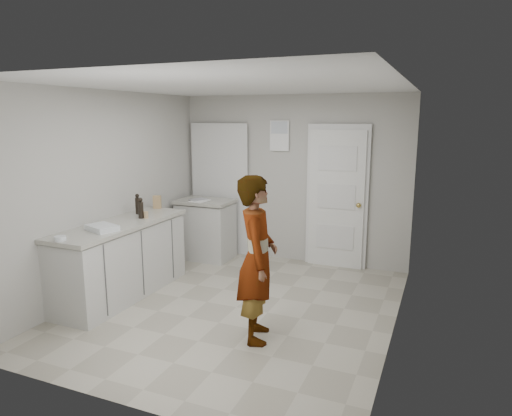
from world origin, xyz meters
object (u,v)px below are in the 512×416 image
at_px(oil_cruet_b, 138,204).
at_px(egg_bowl, 60,238).
at_px(person, 257,259).
at_px(cake_mix_box, 157,202).
at_px(spice_jar, 146,215).
at_px(baking_dish, 102,228).
at_px(oil_cruet_a, 141,208).

relative_size(oil_cruet_b, egg_bowl, 2.23).
distance_m(person, cake_mix_box, 2.42).
distance_m(person, spice_jar, 1.94).
distance_m(baking_dish, egg_bowl, 0.52).
xyz_separation_m(cake_mix_box, oil_cruet_a, (0.18, -0.60, 0.04)).
bearing_deg(egg_bowl, spice_jar, 81.64).
distance_m(spice_jar, egg_bowl, 1.23).
relative_size(person, cake_mix_box, 9.09).
bearing_deg(person, baking_dish, 69.83).
relative_size(oil_cruet_b, baking_dish, 0.66).
bearing_deg(cake_mix_box, oil_cruet_a, -98.29).
bearing_deg(egg_bowl, baking_dish, 78.71).
bearing_deg(egg_bowl, oil_cruet_b, 93.27).
bearing_deg(oil_cruet_b, egg_bowl, -86.73).
bearing_deg(egg_bowl, cake_mix_box, 91.91).
height_order(cake_mix_box, spice_jar, cake_mix_box).
xyz_separation_m(baking_dish, egg_bowl, (-0.10, -0.51, -0.00)).
relative_size(cake_mix_box, spice_jar, 2.08).
relative_size(cake_mix_box, oil_cruet_a, 0.68).
xyz_separation_m(person, baking_dish, (-1.88, -0.01, 0.13)).
bearing_deg(oil_cruet_b, spice_jar, -34.36).
bearing_deg(baking_dish, cake_mix_box, 97.10).
bearing_deg(baking_dish, person, 0.16).
bearing_deg(cake_mix_box, person, -56.85).
relative_size(person, oil_cruet_b, 6.10).
relative_size(person, egg_bowl, 13.62).
xyz_separation_m(spice_jar, egg_bowl, (-0.18, -1.22, -0.02)).
bearing_deg(cake_mix_box, egg_bowl, -112.69).
height_order(person, egg_bowl, person).
distance_m(person, egg_bowl, 2.05).
height_order(person, oil_cruet_b, person).
bearing_deg(oil_cruet_b, baking_dish, -78.49).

